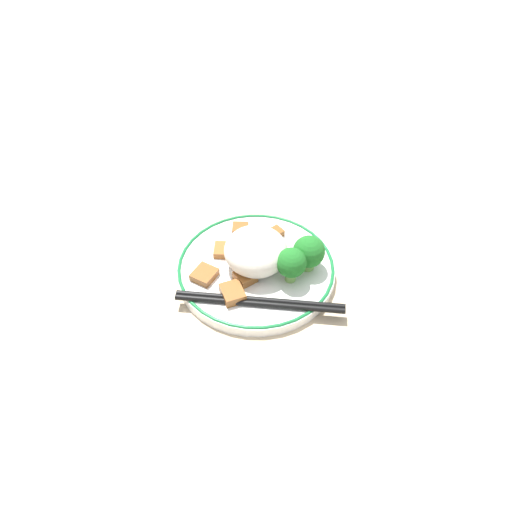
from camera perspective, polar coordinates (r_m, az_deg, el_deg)
name	(u,v)px	position (r m, az deg, el deg)	size (l,w,h in m)	color
ground_plane	(256,273)	(0.72, 0.00, -1.97)	(3.00, 3.00, 0.00)	#C6B28E
plate	(256,269)	(0.71, 0.00, -1.46)	(0.23, 0.23, 0.02)	white
rice_mound	(255,251)	(0.69, -0.06, 0.56)	(0.09, 0.09, 0.06)	white
broccoli_back_left	(291,263)	(0.67, 4.07, -0.83)	(0.04, 0.04, 0.05)	#7FB756
broccoli_back_center	(309,252)	(0.69, 6.04, 0.42)	(0.05, 0.05, 0.05)	#7FB756
meat_near_front	(204,275)	(0.69, -5.91, -2.13)	(0.03, 0.03, 0.01)	brown
meat_near_left	(222,250)	(0.73, -3.92, 0.75)	(0.03, 0.03, 0.01)	#995B28
meat_near_right	(235,294)	(0.67, -2.46, -4.37)	(0.04, 0.04, 0.01)	brown
meat_near_back	(254,242)	(0.74, -0.19, 1.63)	(0.03, 0.03, 0.01)	brown
meat_on_rice_edge	(274,233)	(0.75, 2.09, 2.60)	(0.03, 0.03, 0.01)	brown
meat_mid_left	(242,276)	(0.69, -1.58, -2.27)	(0.03, 0.03, 0.01)	#995B28
meat_mid_right	(241,254)	(0.72, -1.72, 0.23)	(0.04, 0.03, 0.01)	brown
meat_far_scatter	(240,228)	(0.76, -1.80, 3.17)	(0.03, 0.03, 0.01)	brown
chopsticks	(260,302)	(0.66, 0.41, -5.27)	(0.10, 0.21, 0.01)	black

